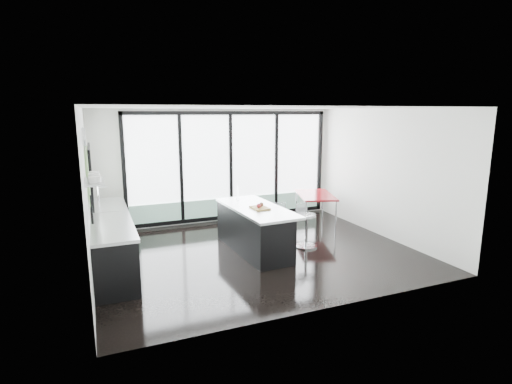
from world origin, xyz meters
name	(u,v)px	position (x,y,z in m)	size (l,w,h in m)	color
floor	(257,252)	(0.00, 0.00, 0.00)	(6.00, 5.00, 0.00)	black
ceiling	(257,108)	(0.00, 0.00, 2.80)	(6.00, 5.00, 0.00)	white
wall_back	(229,171)	(0.27, 2.47, 1.27)	(6.00, 0.09, 2.80)	silver
wall_front	(328,213)	(0.00, -2.50, 1.40)	(6.00, 0.00, 2.80)	silver
wall_left	(88,182)	(-2.97, 0.27, 1.56)	(0.26, 5.00, 2.80)	silver
wall_right	(384,173)	(3.00, 0.00, 1.40)	(0.00, 5.00, 2.80)	silver
counter_cabinets	(111,240)	(-2.67, 0.40, 0.46)	(0.69, 3.24, 1.36)	black
island	(253,229)	(-0.03, 0.12, 0.45)	(1.04, 2.22, 1.15)	black
bar_stool_near	(307,231)	(1.05, -0.10, 0.35)	(0.44, 0.44, 0.70)	silver
bar_stool_far	(280,227)	(0.69, 0.39, 0.32)	(0.40, 0.40, 0.64)	silver
red_table	(315,209)	(2.10, 1.34, 0.37)	(0.80, 1.40, 0.75)	maroon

